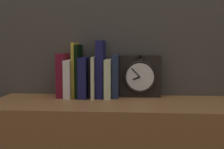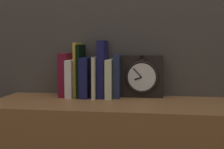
% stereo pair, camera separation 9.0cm
% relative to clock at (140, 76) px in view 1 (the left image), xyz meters
% --- Properties ---
extents(clock, '(0.19, 0.08, 0.20)m').
position_rel_clock_xyz_m(clock, '(0.00, 0.00, 0.00)').
color(clock, black).
rests_on(clock, bookshelf).
extents(book_slot0_maroon, '(0.04, 0.12, 0.20)m').
position_rel_clock_xyz_m(book_slot0_maroon, '(-0.36, -0.03, 0.00)').
color(book_slot0_maroon, maroon).
rests_on(book_slot0_maroon, bookshelf).
extents(book_slot1_white, '(0.03, 0.14, 0.17)m').
position_rel_clock_xyz_m(book_slot1_white, '(-0.32, -0.04, -0.01)').
color(book_slot1_white, white).
rests_on(book_slot1_white, bookshelf).
extents(book_slot2_yellow, '(0.02, 0.11, 0.25)m').
position_rel_clock_xyz_m(book_slot2_yellow, '(-0.30, -0.02, 0.03)').
color(book_slot2_yellow, yellow).
rests_on(book_slot2_yellow, bookshelf).
extents(book_slot3_black, '(0.02, 0.13, 0.24)m').
position_rel_clock_xyz_m(book_slot3_black, '(-0.28, -0.03, 0.02)').
color(book_slot3_black, black).
rests_on(book_slot3_black, bookshelf).
extents(book_slot4_navy, '(0.04, 0.14, 0.18)m').
position_rel_clock_xyz_m(book_slot4_navy, '(-0.26, -0.04, -0.00)').
color(book_slot4_navy, '#181A50').
rests_on(book_slot4_navy, bookshelf).
extents(book_slot5_black, '(0.02, 0.12, 0.18)m').
position_rel_clock_xyz_m(book_slot5_black, '(-0.22, -0.02, -0.01)').
color(book_slot5_black, black).
rests_on(book_slot5_black, bookshelf).
extents(book_slot6_cream, '(0.01, 0.16, 0.19)m').
position_rel_clock_xyz_m(book_slot6_cream, '(-0.21, -0.04, -0.00)').
color(book_slot6_cream, beige).
rests_on(book_slot6_cream, bookshelf).
extents(book_slot7_navy, '(0.03, 0.13, 0.26)m').
position_rel_clock_xyz_m(book_slot7_navy, '(-0.18, -0.03, 0.03)').
color(book_slot7_navy, '#181951').
rests_on(book_slot7_navy, bookshelf).
extents(book_slot8_cream, '(0.03, 0.14, 0.17)m').
position_rel_clock_xyz_m(book_slot8_cream, '(-0.14, -0.03, -0.01)').
color(book_slot8_cream, beige).
rests_on(book_slot8_cream, bookshelf).
extents(book_slot9_navy, '(0.03, 0.11, 0.19)m').
position_rel_clock_xyz_m(book_slot9_navy, '(-0.11, -0.02, 0.00)').
color(book_slot9_navy, '#202B4C').
rests_on(book_slot9_navy, bookshelf).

